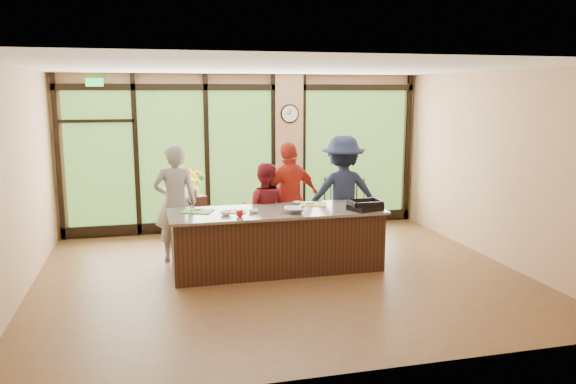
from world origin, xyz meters
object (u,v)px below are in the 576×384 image
roasting_pan (365,207)px  flower_stand (193,217)px  cook_left (175,203)px  island_base (277,241)px  cook_right (343,194)px  bar_cart (344,195)px

roasting_pan → flower_stand: size_ratio=0.57×
cook_left → flower_stand: 1.54m
cook_left → roasting_pan: size_ratio=4.15×
island_base → cook_right: size_ratio=1.59×
cook_right → island_base: bearing=37.0°
cook_left → roasting_pan: cook_left is taller
cook_right → bar_cart: (0.65, 1.71, -0.36)m
cook_left → island_base: bearing=148.4°
cook_left → bar_cart: cook_left is taller
cook_right → bar_cart: size_ratio=1.89×
cook_right → bar_cart: bearing=-103.4°
cook_left → flower_stand: (0.37, 1.39, -0.54)m
island_base → bar_cart: bar_cart is taller
island_base → bar_cart: (1.95, 2.45, 0.18)m
roasting_pan → bar_cart: bearing=56.1°
cook_left → bar_cart: bearing=-156.1°
island_base → roasting_pan: bearing=-13.3°
cook_left → bar_cart: (3.40, 1.61, -0.32)m
bar_cart → roasting_pan: bearing=-83.2°
cook_left → cook_right: 2.76m
roasting_pan → flower_stand: 3.52m
island_base → cook_left: size_ratio=1.66×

